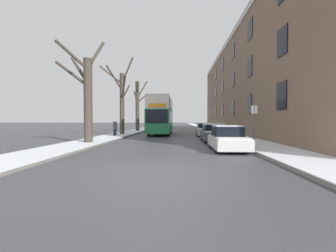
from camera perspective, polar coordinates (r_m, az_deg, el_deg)
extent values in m
plane|color=#424247|center=(7.31, -3.40, -12.11)|extent=(320.00, 320.00, 0.00)
cube|color=slate|center=(60.47, -3.37, -0.13)|extent=(2.81, 130.00, 0.13)
cube|color=silver|center=(60.47, -3.37, -0.05)|extent=(2.78, 130.00, 0.03)
cube|color=slate|center=(60.31, 8.02, -0.14)|extent=(2.81, 130.00, 0.13)
cube|color=silver|center=(60.31, 8.02, -0.07)|extent=(2.78, 130.00, 0.03)
cube|color=#7A604C|center=(34.05, 22.38, 9.46)|extent=(9.00, 46.10, 13.06)
cube|color=black|center=(16.38, 26.89, 6.87)|extent=(0.08, 1.40, 1.80)
cube|color=black|center=(22.71, 19.96, 5.38)|extent=(0.08, 1.40, 1.80)
cube|color=black|center=(29.24, 16.10, 4.51)|extent=(0.08, 1.40, 1.80)
cube|color=black|center=(35.85, 13.66, 3.95)|extent=(0.08, 1.40, 1.80)
cube|color=black|center=(42.51, 11.99, 3.56)|extent=(0.08, 1.40, 1.80)
cube|color=black|center=(49.20, 10.77, 3.27)|extent=(0.08, 1.40, 1.80)
cube|color=black|center=(17.08, 27.03, 18.58)|extent=(0.08, 1.40, 1.80)
cube|color=black|center=(23.22, 20.04, 13.98)|extent=(0.08, 1.40, 1.80)
cube|color=black|center=(29.63, 16.15, 11.25)|extent=(0.08, 1.40, 1.80)
cube|color=black|center=(36.17, 13.69, 9.46)|extent=(0.08, 1.40, 1.80)
cube|color=black|center=(42.78, 12.01, 8.22)|extent=(0.08, 1.40, 1.80)
cube|color=black|center=(49.43, 10.79, 7.31)|extent=(0.08, 1.40, 1.80)
cube|color=black|center=(24.22, 20.11, 22.04)|extent=(0.08, 1.40, 1.80)
cube|color=black|center=(30.42, 16.20, 17.72)|extent=(0.08, 1.40, 1.80)
cube|color=black|center=(36.82, 13.73, 14.84)|extent=(0.08, 1.40, 1.80)
cube|color=black|center=(43.33, 12.04, 12.80)|extent=(0.08, 1.40, 1.80)
cube|color=black|center=(49.91, 10.80, 11.29)|extent=(0.08, 1.40, 1.80)
cube|color=beige|center=(34.25, 14.84, 19.81)|extent=(0.12, 45.18, 0.44)
cylinder|color=#423A30|center=(17.05, -19.63, 5.88)|extent=(0.60, 0.60, 6.11)
cylinder|color=#423A30|center=(18.28, -23.27, 12.12)|extent=(2.95, 1.08, 2.13)
cylinder|color=#423A30|center=(17.98, -21.48, 12.93)|extent=(1.71, 0.95, 2.20)
cylinder|color=#423A30|center=(18.23, -19.24, 13.92)|extent=(0.57, 1.72, 1.16)
cylinder|color=#423A30|center=(17.29, -23.17, 16.22)|extent=(1.83, 1.60, 1.77)
cylinder|color=#423A30|center=(17.82, -17.87, 16.78)|extent=(1.16, 1.02, 2.14)
cylinder|color=#423A30|center=(26.32, -11.59, 5.38)|extent=(0.51, 0.51, 7.08)
cylinder|color=#423A30|center=(26.38, -10.71, 8.40)|extent=(1.00, 0.24, 1.63)
cylinder|color=#423A30|center=(27.03, -14.30, 12.49)|extent=(2.62, 0.34, 2.10)
cylinder|color=#423A30|center=(26.32, -10.31, 13.66)|extent=(1.64, 0.98, 2.80)
cylinder|color=#423A30|center=(25.27, -11.20, 9.46)|extent=(1.18, 2.49, 2.44)
cylinder|color=#423A30|center=(25.68, -13.41, 11.69)|extent=(1.22, 2.52, 2.35)
cylinder|color=#423A30|center=(34.71, -7.77, 4.93)|extent=(0.58, 0.58, 7.67)
cylinder|color=#423A30|center=(34.33, -7.78, 9.60)|extent=(0.49, 1.50, 1.75)
cylinder|color=#423A30|center=(35.23, -6.53, 7.01)|extent=(1.58, 1.33, 1.70)
cylinder|color=#423A30|center=(34.53, -8.20, 7.35)|extent=(0.63, 0.94, 1.68)
cylinder|color=#423A30|center=(35.03, -6.55, 9.19)|extent=(1.66, 0.62, 2.67)
cube|color=#1E7A47|center=(27.64, -1.77, 1.23)|extent=(2.47, 10.43, 2.54)
cube|color=silver|center=(27.70, -1.77, 5.28)|extent=(2.42, 10.22, 1.37)
cube|color=beige|center=(27.76, -1.77, 6.82)|extent=(2.42, 10.22, 0.12)
cube|color=black|center=(27.64, -1.77, 2.24)|extent=(2.50, 9.17, 1.32)
cube|color=black|center=(27.70, -1.77, 5.42)|extent=(2.50, 9.17, 1.04)
cube|color=black|center=(22.47, -2.89, 2.43)|extent=(2.23, 0.06, 1.39)
cube|color=orange|center=(22.51, -2.90, 5.29)|extent=(1.73, 0.05, 0.32)
cylinder|color=black|center=(24.67, -4.85, -1.32)|extent=(0.30, 1.05, 1.05)
cylinder|color=black|center=(24.47, 0.10, -1.34)|extent=(0.30, 1.05, 1.05)
cylinder|color=black|center=(30.67, -3.29, -0.78)|extent=(0.30, 1.05, 1.05)
cylinder|color=black|center=(30.51, 0.69, -0.79)|extent=(0.30, 1.05, 1.05)
cube|color=silver|center=(13.34, 14.86, -3.95)|extent=(1.77, 3.99, 0.60)
cube|color=black|center=(13.45, 14.74, -1.36)|extent=(1.52, 2.00, 0.59)
cube|color=silver|center=(13.44, 14.75, 0.05)|extent=(1.49, 1.90, 0.07)
cube|color=silver|center=(11.93, 16.26, -3.02)|extent=(1.60, 1.04, 0.05)
cylinder|color=black|center=(12.04, 12.39, -5.32)|extent=(0.20, 0.61, 0.61)
cylinder|color=black|center=(12.39, 19.53, -5.18)|extent=(0.20, 0.61, 0.61)
cylinder|color=black|center=(14.40, 10.85, -4.21)|extent=(0.20, 0.61, 0.61)
cylinder|color=black|center=(14.69, 16.88, -4.13)|extent=(0.20, 0.61, 0.61)
cube|color=#474C56|center=(18.53, 11.52, -2.35)|extent=(1.83, 4.30, 0.65)
cube|color=black|center=(18.67, 11.45, -0.48)|extent=(1.58, 2.15, 0.55)
cube|color=silver|center=(18.66, 11.46, 0.48)|extent=(1.54, 2.04, 0.09)
cube|color=silver|center=(17.00, 12.28, -1.48)|extent=(1.65, 1.12, 0.07)
cylinder|color=black|center=(17.16, 9.48, -3.17)|extent=(0.20, 0.68, 0.68)
cylinder|color=black|center=(17.42, 14.77, -3.13)|extent=(0.20, 0.68, 0.68)
cylinder|color=black|center=(19.72, 8.65, -2.57)|extent=(0.20, 0.68, 0.68)
cylinder|color=black|center=(19.94, 13.27, -2.55)|extent=(0.20, 0.68, 0.68)
cube|color=silver|center=(24.62, 9.42, -1.36)|extent=(1.84, 4.11, 0.70)
cube|color=black|center=(24.76, 9.39, 0.05)|extent=(1.58, 2.06, 0.50)
cube|color=silver|center=(24.75, 9.39, 0.69)|extent=(1.54, 1.95, 0.05)
cube|color=silver|center=(23.15, 9.82, -0.63)|extent=(1.65, 1.07, 0.04)
cylinder|color=black|center=(23.33, 7.78, -2.04)|extent=(0.20, 0.60, 0.60)
cylinder|color=black|center=(23.51, 11.71, -2.03)|extent=(0.20, 0.60, 0.60)
cylinder|color=black|center=(25.78, 7.33, -1.71)|extent=(0.20, 0.60, 0.60)
cylinder|color=black|center=(25.95, 10.89, -1.71)|extent=(0.20, 0.60, 0.60)
cube|color=white|center=(44.38, -0.89, 0.99)|extent=(1.96, 5.01, 2.29)
cube|color=black|center=(41.90, -1.13, 1.70)|extent=(1.73, 0.06, 1.01)
cylinder|color=black|center=(42.87, -2.19, -0.40)|extent=(0.22, 0.68, 0.68)
cylinder|color=black|center=(42.75, 0.11, -0.40)|extent=(0.22, 0.68, 0.68)
cylinder|color=black|center=(46.06, -1.82, -0.27)|extent=(0.22, 0.68, 0.68)
cylinder|color=black|center=(45.95, 0.32, -0.28)|extent=(0.22, 0.68, 0.68)
cylinder|color=navy|center=(23.83, -13.53, -1.72)|extent=(0.19, 0.19, 0.84)
cylinder|color=navy|center=(23.88, -13.13, -1.71)|extent=(0.19, 0.19, 0.84)
cylinder|color=#47474C|center=(23.82, -13.34, 0.17)|extent=(0.39, 0.39, 0.73)
sphere|color=beige|center=(23.82, -13.35, 1.33)|extent=(0.23, 0.23, 0.23)
cylinder|color=#4C4F54|center=(13.29, 20.99, -0.52)|extent=(0.07, 0.07, 2.56)
cube|color=silver|center=(13.27, 21.06, 3.93)|extent=(0.32, 0.02, 0.44)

